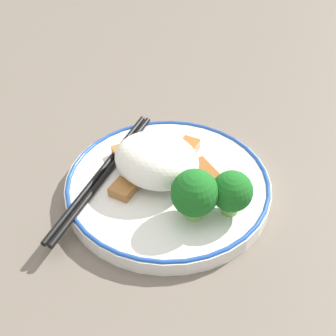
{
  "coord_description": "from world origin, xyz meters",
  "views": [
    {
      "loc": [
        -0.16,
        0.35,
        0.37
      ],
      "look_at": [
        0.0,
        0.0,
        0.04
      ],
      "focal_mm": 50.0,
      "sensor_mm": 36.0,
      "label": 1
    }
  ],
  "objects_px": {
    "broccoli_back_center": "(232,192)",
    "plate": "(168,186)",
    "chopsticks": "(103,173)",
    "broccoli_back_left": "(195,194)"
  },
  "relations": [
    {
      "from": "broccoli_back_center",
      "to": "plate",
      "type": "bearing_deg",
      "value": -10.24
    },
    {
      "from": "broccoli_back_center",
      "to": "chopsticks",
      "type": "xyz_separation_m",
      "value": [
        0.15,
        0.01,
        -0.02
      ]
    },
    {
      "from": "broccoli_back_left",
      "to": "broccoli_back_center",
      "type": "distance_m",
      "value": 0.04
    },
    {
      "from": "chopsticks",
      "to": "broccoli_back_center",
      "type": "bearing_deg",
      "value": -177.04
    },
    {
      "from": "plate",
      "to": "chopsticks",
      "type": "relative_size",
      "value": 1.02
    },
    {
      "from": "chopsticks",
      "to": "plate",
      "type": "bearing_deg",
      "value": -162.98
    },
    {
      "from": "plate",
      "to": "broccoli_back_left",
      "type": "relative_size",
      "value": 4.08
    },
    {
      "from": "broccoli_back_left",
      "to": "broccoli_back_center",
      "type": "bearing_deg",
      "value": -146.56
    },
    {
      "from": "plate",
      "to": "broccoli_back_center",
      "type": "xyz_separation_m",
      "value": [
        -0.08,
        0.01,
        0.03
      ]
    },
    {
      "from": "chopsticks",
      "to": "broccoli_back_left",
      "type": "bearing_deg",
      "value": 173.43
    }
  ]
}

